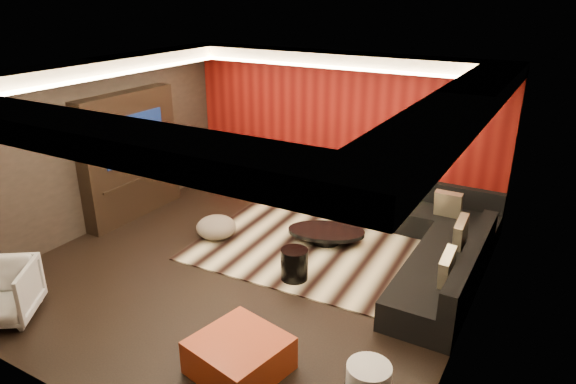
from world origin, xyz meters
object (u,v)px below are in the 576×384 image
Objects in this scene: armchair at (1,293)px; sectional_sofa at (407,229)px; drum_stool at (294,264)px; orange_ottoman at (239,355)px; coffee_table at (326,236)px.

sectional_sofa is (3.69, 4.36, -0.10)m from armchair.
drum_stool is 0.51× the size of orange_ottoman.
armchair is (-2.56, -3.79, 0.24)m from coffee_table.
coffee_table is 0.34× the size of sectional_sofa.
sectional_sofa is at bearing 15.09° from armchair.
sectional_sofa is (0.63, 3.71, 0.07)m from orange_ottoman.
armchair is (-2.67, -2.56, 0.11)m from drum_stool.
armchair reaches higher than drum_stool.
orange_ottoman is (0.39, -1.90, -0.05)m from drum_stool.
drum_stool is 2.08m from sectional_sofa.
orange_ottoman is (0.50, -3.13, 0.07)m from coffee_table.
armchair reaches higher than coffee_table.
coffee_table is 1.27m from sectional_sofa.
sectional_sofa is at bearing 80.38° from orange_ottoman.
drum_stool is at bearing -119.43° from sectional_sofa.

